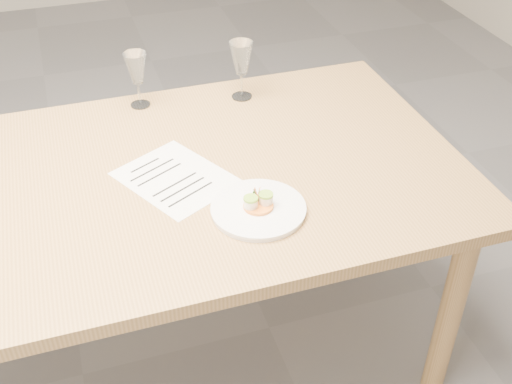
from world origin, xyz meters
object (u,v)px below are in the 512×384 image
object	(u,v)px
dinner_plate	(259,208)
wine_glass_2	(241,59)
dining_table	(42,218)
wine_glass_1	(136,70)
recipe_sheet	(176,178)

from	to	relation	value
dinner_plate	wine_glass_2	size ratio (longest dim) A/B	1.27
dining_table	wine_glass_2	bearing A→B (deg)	28.46
wine_glass_1	wine_glass_2	xyz separation A→B (m)	(0.34, -0.05, 0.01)
dinner_plate	wine_glass_1	size ratio (longest dim) A/B	1.35
wine_glass_2	wine_glass_1	bearing A→B (deg)	171.62
dining_table	recipe_sheet	bearing A→B (deg)	-3.27
dining_table	dinner_plate	distance (m)	0.60
recipe_sheet	wine_glass_1	size ratio (longest dim) A/B	2.09
dining_table	wine_glass_1	bearing A→B (deg)	50.23
wine_glass_1	wine_glass_2	world-z (taller)	wine_glass_2
dining_table	wine_glass_2	size ratio (longest dim) A/B	12.22
dinner_plate	wine_glass_1	xyz separation A→B (m)	(-0.20, 0.66, 0.12)
wine_glass_1	wine_glass_2	size ratio (longest dim) A/B	0.94
dining_table	wine_glass_1	size ratio (longest dim) A/B	12.99
dining_table	recipe_sheet	size ratio (longest dim) A/B	6.21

